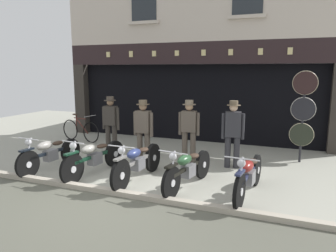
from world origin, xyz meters
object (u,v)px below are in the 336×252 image
object	(u,v)px
motorcycle_left	(50,153)
motorcycle_center	(138,162)
shopkeeper_center	(143,128)
advert_board_near	(150,88)
motorcycle_center_left	(94,157)
motorcycle_center_right	(188,168)
leaning_bicycle	(80,130)
salesman_right	(189,128)
tyre_sign_pole	(303,110)
salesman_left	(111,122)
assistant_far_right	(233,131)
motorcycle_right	(249,175)

from	to	relation	value
motorcycle_left	motorcycle_center	world-z (taller)	motorcycle_center
shopkeeper_center	advert_board_near	world-z (taller)	advert_board_near
motorcycle_center_left	advert_board_near	xyz separation A→B (m)	(-0.60, 4.46, 1.34)
motorcycle_center_right	leaning_bicycle	world-z (taller)	leaning_bicycle
salesman_right	shopkeeper_center	bearing A→B (deg)	16.08
salesman_right	leaning_bicycle	bearing A→B (deg)	-20.37
salesman_right	tyre_sign_pole	world-z (taller)	tyre_sign_pole
tyre_sign_pole	motorcycle_left	bearing A→B (deg)	-152.41
motorcycle_center_left	motorcycle_center	xyz separation A→B (m)	(1.12, 0.01, 0.00)
motorcycle_center_right	advert_board_near	bearing A→B (deg)	-47.68
salesman_left	salesman_right	bearing A→B (deg)	176.53
motorcycle_center_right	shopkeeper_center	xyz separation A→B (m)	(-1.68, 1.38, 0.49)
shopkeeper_center	advert_board_near	bearing A→B (deg)	-67.71
shopkeeper_center	assistant_far_right	world-z (taller)	assistant_far_right
salesman_right	assistant_far_right	distance (m)	1.17
salesman_left	advert_board_near	bearing A→B (deg)	-93.74
motorcycle_center_right	salesman_right	size ratio (longest dim) A/B	1.22
shopkeeper_center	tyre_sign_pole	world-z (taller)	tyre_sign_pole
tyre_sign_pole	advert_board_near	bearing A→B (deg)	162.65
motorcycle_left	salesman_right	bearing A→B (deg)	-142.33
motorcycle_center_right	motorcycle_right	world-z (taller)	motorcycle_right
motorcycle_right	tyre_sign_pole	xyz separation A→B (m)	(0.96, 2.87, 0.96)
assistant_far_right	motorcycle_center_left	bearing A→B (deg)	21.34
motorcycle_center	assistant_far_right	size ratio (longest dim) A/B	1.26
tyre_sign_pole	salesman_left	bearing A→B (deg)	-170.28
motorcycle_center	salesman_right	bearing A→B (deg)	-105.32
motorcycle_right	shopkeeper_center	size ratio (longest dim) A/B	1.23
motorcycle_right	shopkeeper_center	world-z (taller)	shopkeeper_center
shopkeeper_center	advert_board_near	xyz separation A→B (m)	(-1.19, 3.07, 0.86)
motorcycle_center_left	advert_board_near	size ratio (longest dim) A/B	2.31
assistant_far_right	advert_board_near	size ratio (longest dim) A/B	1.85
motorcycle_left	motorcycle_center	xyz separation A→B (m)	(2.33, 0.10, 0.01)
motorcycle_center_left	motorcycle_right	distance (m)	3.50
salesman_left	motorcycle_center	bearing A→B (deg)	133.30
salesman_right	motorcycle_left	bearing A→B (deg)	27.10
motorcycle_center_right	shopkeeper_center	distance (m)	2.23
shopkeeper_center	leaning_bicycle	bearing A→B (deg)	-24.69
motorcycle_right	leaning_bicycle	distance (m)	6.71
salesman_left	salesman_right	xyz separation A→B (m)	(2.46, -0.14, 0.00)
salesman_right	motorcycle_right	bearing A→B (deg)	128.04
shopkeeper_center	salesman_right	bearing A→B (deg)	-156.50
motorcycle_center_right	tyre_sign_pole	world-z (taller)	tyre_sign_pole
shopkeeper_center	tyre_sign_pole	xyz separation A→B (m)	(3.86, 1.49, 0.48)
motorcycle_left	salesman_right	world-z (taller)	salesman_right
advert_board_near	leaning_bicycle	xyz separation A→B (m)	(-1.96, -1.55, -1.39)
motorcycle_right	advert_board_near	size ratio (longest dim) A/B	2.22
tyre_sign_pole	assistant_far_right	bearing A→B (deg)	-144.62
motorcycle_center_right	assistant_far_right	size ratio (longest dim) A/B	1.20
motorcycle_left	assistant_far_right	size ratio (longest dim) A/B	1.20
motorcycle_left	tyre_sign_pole	size ratio (longest dim) A/B	0.84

